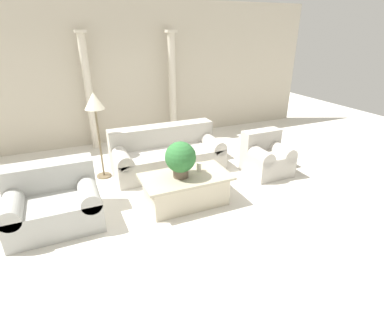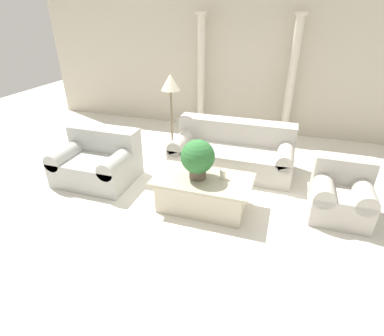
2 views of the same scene
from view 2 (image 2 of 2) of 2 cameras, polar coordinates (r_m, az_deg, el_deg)
The scene contains 11 objects.
ground_plane at distance 4.87m, azimuth 2.60°, elevation -4.26°, with size 16.00×16.00×0.00m, color silver.
wall_back at distance 7.15m, azimuth 9.86°, elevation 19.58°, with size 10.00×0.06×3.20m.
sofa_long at distance 5.46m, azimuth 7.72°, elevation 3.23°, with size 2.11×0.99×0.83m.
loveseat at distance 5.30m, azimuth -17.42°, elevation 1.45°, with size 1.24×0.99×0.83m.
coffee_table at distance 4.35m, azimuth 2.07°, elevation -4.70°, with size 1.39×0.78×0.49m.
potted_plant at distance 4.10m, azimuth 1.12°, elevation 1.98°, with size 0.47×0.47×0.56m.
pillar_candle at distance 4.20m, azimuth 5.87°, elevation -1.20°, with size 0.08×0.08×0.14m.
floor_lamp at distance 5.59m, azimuth -4.09°, elevation 14.85°, with size 0.35×0.35×1.60m.
column_left at distance 7.11m, azimuth 1.75°, elevation 17.50°, with size 0.24×0.24×2.56m.
column_right at distance 6.83m, azimuth 18.40°, elevation 15.73°, with size 0.24×0.24×2.56m.
armchair at distance 4.65m, azimuth 26.48°, elevation -4.34°, with size 0.78×0.77×0.80m.
Camera 2 is at (1.07, -3.98, 2.60)m, focal length 28.00 mm.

